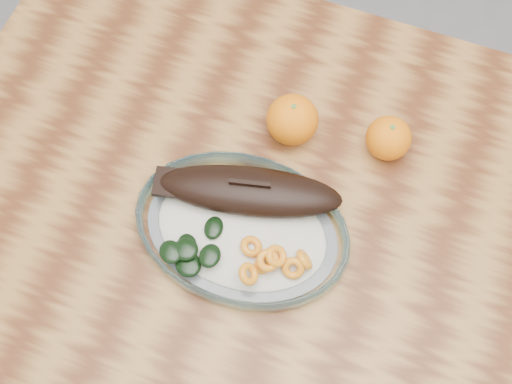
% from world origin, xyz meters
% --- Properties ---
extents(ground, '(3.00, 3.00, 0.00)m').
position_xyz_m(ground, '(0.00, 0.00, 0.00)').
color(ground, slate).
rests_on(ground, ground).
extents(dining_table, '(1.20, 0.80, 0.75)m').
position_xyz_m(dining_table, '(0.00, 0.00, 0.65)').
color(dining_table, '#572B14').
rests_on(dining_table, ground).
extents(plated_meal, '(0.58, 0.58, 0.08)m').
position_xyz_m(plated_meal, '(-0.08, -0.05, 0.77)').
color(plated_meal, white).
rests_on(plated_meal, dining_table).
extents(orange_left, '(0.08, 0.08, 0.08)m').
position_xyz_m(orange_left, '(-0.07, 0.13, 0.79)').
color(orange_left, orange).
rests_on(orange_left, dining_table).
extents(orange_right, '(0.07, 0.07, 0.07)m').
position_xyz_m(orange_right, '(0.08, 0.15, 0.78)').
color(orange_right, orange).
rests_on(orange_right, dining_table).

